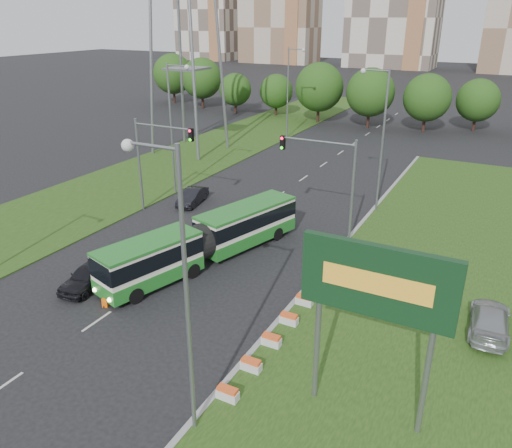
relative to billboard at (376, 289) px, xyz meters
The scene contains 18 objects.
ground 14.97m from the billboard, 153.89° to the left, with size 360.00×360.00×0.00m, color black.
grass_median 15.29m from the billboard, 86.93° to the left, with size 14.00×60.00×0.15m, color #1F3F12.
median_kerb 16.48m from the billboard, 113.88° to the left, with size 0.30×60.00×0.18m, color gray.
left_verge 43.75m from the billboard, 134.29° to the left, with size 12.00×110.00×0.10m, color #1F3F12.
lane_markings 30.77m from the billboard, 120.39° to the left, with size 0.20×100.00×0.01m, color #BAB9B2, non-canonical shape.
flower_planters 9.20m from the billboard, 140.32° to the left, with size 1.10×13.70×0.60m, color silver, non-canonical shape.
billboard is the anchor object (origin of this frame).
traffic_mast_median 17.68m from the billboard, 115.03° to the left, with size 5.76×0.32×8.00m.
traffic_mast_left 27.16m from the billboard, 146.45° to the left, with size 5.76×0.32×8.00m.
street_lamps 22.11m from the billboard, 133.62° to the left, with size 36.00×60.00×12.00m, color gray, non-canonical shape.
tree_line 61.07m from the billboard, 92.11° to the left, with size 120.00×8.00×9.00m, color #224612, non-canonical shape.
midrise_west 189.68m from the billboard, 124.51° to the left, with size 22.00×14.00×36.00m, color beige.
articulated_bus 17.35m from the billboard, 146.80° to the left, with size 2.50×16.02×2.64m.
car_left_near 19.41m from the billboard, behind, with size 1.80×4.47×1.52m, color black.
car_left_far 28.48m from the billboard, 139.34° to the left, with size 1.48×4.24×1.40m, color black.
car_median 11.18m from the billboard, 64.74° to the left, with size 1.98×4.87×1.41m, color #979C9F.
pedestrian 18.17m from the billboard, behind, with size 0.61×0.40×1.67m, color gray.
shopping_trolley 17.00m from the billboard, behind, with size 0.33×0.34×0.56m.
Camera 1 is at (15.85, -22.78, 15.79)m, focal length 35.00 mm.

